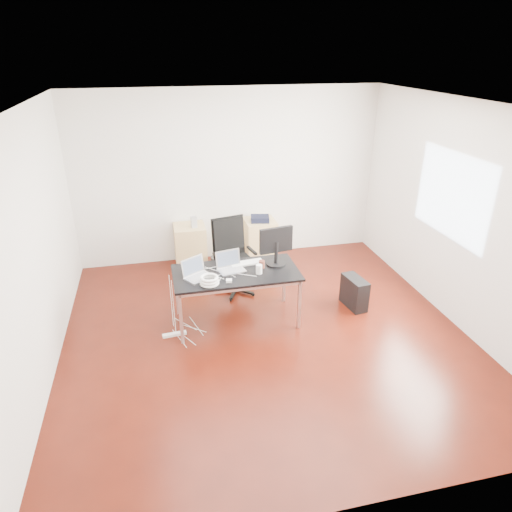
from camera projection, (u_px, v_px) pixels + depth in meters
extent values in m
plane|color=#380D06|center=(266.00, 334.00, 5.83)|extent=(5.00, 5.00, 0.00)
plane|color=silver|center=(268.00, 105.00, 4.65)|extent=(5.00, 5.00, 0.00)
plane|color=silver|center=(229.00, 177.00, 7.45)|extent=(5.00, 0.00, 5.00)
plane|color=silver|center=(358.00, 369.00, 3.03)|extent=(5.00, 0.00, 5.00)
plane|color=silver|center=(34.00, 252.00, 4.74)|extent=(0.00, 5.00, 5.00)
plane|color=silver|center=(459.00, 216.00, 5.75)|extent=(0.00, 5.00, 5.00)
plane|color=white|center=(451.00, 196.00, 5.84)|extent=(0.00, 1.50, 1.50)
cube|color=black|center=(236.00, 273.00, 5.82)|extent=(1.60, 0.80, 0.03)
cube|color=silver|center=(181.00, 319.00, 5.51)|extent=(0.04, 0.04, 0.70)
cube|color=silver|center=(177.00, 291.00, 6.13)|extent=(0.04, 0.04, 0.70)
cube|color=silver|center=(299.00, 304.00, 5.82)|extent=(0.04, 0.04, 0.70)
cube|color=silver|center=(284.00, 279.00, 6.43)|extent=(0.04, 0.04, 0.70)
cylinder|color=black|center=(235.00, 277.00, 6.74)|extent=(0.06, 0.06, 0.47)
cube|color=black|center=(235.00, 261.00, 6.63)|extent=(0.57, 0.55, 0.06)
cube|color=black|center=(229.00, 237.00, 6.68)|extent=(0.47, 0.19, 0.55)
cube|color=tan|center=(190.00, 246.00, 7.51)|extent=(0.50, 0.50, 0.70)
cube|color=tan|center=(260.00, 240.00, 7.75)|extent=(0.50, 0.50, 0.70)
cube|color=black|center=(354.00, 292.00, 6.36)|extent=(0.26, 0.47, 0.44)
cylinder|color=black|center=(219.00, 265.00, 7.34)|extent=(0.28, 0.28, 0.28)
cube|color=white|center=(175.00, 334.00, 5.79)|extent=(0.30, 0.09, 0.04)
cube|color=silver|center=(199.00, 277.00, 5.65)|extent=(0.40, 0.37, 0.01)
cube|color=silver|center=(193.00, 266.00, 5.68)|extent=(0.30, 0.22, 0.22)
cube|color=#475166|center=(193.00, 266.00, 5.67)|extent=(0.26, 0.19, 0.18)
cube|color=silver|center=(232.00, 270.00, 5.83)|extent=(0.37, 0.30, 0.01)
cube|color=silver|center=(228.00, 259.00, 5.88)|extent=(0.33, 0.12, 0.22)
cube|color=#475166|center=(228.00, 259.00, 5.87)|extent=(0.29, 0.10, 0.18)
cylinder|color=black|center=(276.00, 263.00, 6.01)|extent=(0.26, 0.26, 0.02)
cylinder|color=black|center=(276.00, 252.00, 5.94)|extent=(0.05, 0.05, 0.30)
cube|color=black|center=(276.00, 240.00, 5.88)|extent=(0.45, 0.12, 0.34)
cube|color=#475166|center=(276.00, 239.00, 5.91)|extent=(0.39, 0.07, 0.29)
cube|color=white|center=(247.00, 263.00, 6.02)|extent=(0.45, 0.19, 0.02)
cylinder|color=white|center=(259.00, 269.00, 5.74)|extent=(0.10, 0.10, 0.12)
cylinder|color=#5C2A1F|center=(262.00, 264.00, 5.90)|extent=(0.08, 0.08, 0.10)
torus|color=white|center=(209.00, 283.00, 5.50)|extent=(0.24, 0.24, 0.04)
torus|color=white|center=(209.00, 280.00, 5.48)|extent=(0.23, 0.23, 0.04)
torus|color=white|center=(209.00, 278.00, 5.47)|extent=(0.22, 0.22, 0.04)
cube|color=white|center=(229.00, 281.00, 5.56)|extent=(0.08, 0.08, 0.03)
cube|color=#9E9E9E|center=(194.00, 222.00, 7.27)|extent=(0.10, 0.09, 0.18)
cube|color=black|center=(260.00, 219.00, 7.54)|extent=(0.34, 0.30, 0.09)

